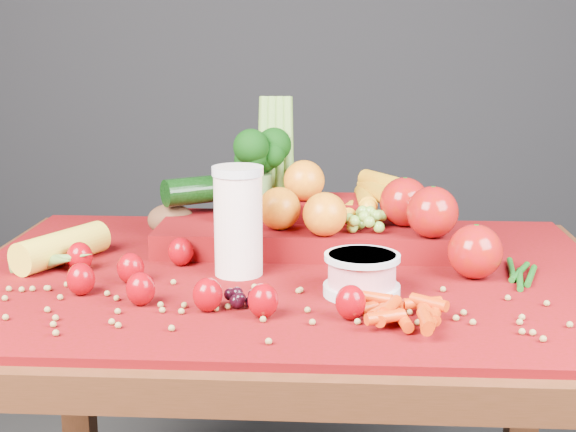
# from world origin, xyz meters

# --- Properties ---
(table) EXTENTS (1.10, 0.80, 0.75)m
(table) POSITION_xyz_m (0.00, 0.00, 0.66)
(table) COLOR #391D0D
(table) RESTS_ON ground
(red_cloth) EXTENTS (1.05, 0.75, 0.01)m
(red_cloth) POSITION_xyz_m (0.00, 0.00, 0.76)
(red_cloth) COLOR #67030E
(red_cloth) RESTS_ON table
(milk_glass) EXTENTS (0.08, 0.08, 0.18)m
(milk_glass) POSITION_xyz_m (-0.08, -0.02, 0.86)
(milk_glass) COLOR white
(milk_glass) RESTS_ON red_cloth
(yogurt_bowl) EXTENTS (0.12, 0.12, 0.06)m
(yogurt_bowl) POSITION_xyz_m (0.12, -0.11, 0.80)
(yogurt_bowl) COLOR silver
(yogurt_bowl) RESTS_ON red_cloth
(strawberry_scatter) EXTENTS (0.48, 0.28, 0.05)m
(strawberry_scatter) POSITION_xyz_m (-0.16, -0.13, 0.79)
(strawberry_scatter) COLOR #940201
(strawberry_scatter) RESTS_ON red_cloth
(dark_grape_cluster) EXTENTS (0.06, 0.05, 0.03)m
(dark_grape_cluster) POSITION_xyz_m (-0.06, -0.18, 0.78)
(dark_grape_cluster) COLOR black
(dark_grape_cluster) RESTS_ON red_cloth
(soybean_scatter) EXTENTS (0.84, 0.24, 0.01)m
(soybean_scatter) POSITION_xyz_m (0.00, -0.20, 0.77)
(soybean_scatter) COLOR olive
(soybean_scatter) RESTS_ON red_cloth
(corn_ear) EXTENTS (0.24, 0.26, 0.06)m
(corn_ear) POSITION_xyz_m (-0.38, -0.01, 0.78)
(corn_ear) COLOR yellow
(corn_ear) RESTS_ON red_cloth
(potato) EXTENTS (0.09, 0.07, 0.06)m
(potato) POSITION_xyz_m (-0.24, 0.22, 0.79)
(potato) COLOR #4F3119
(potato) RESTS_ON red_cloth
(baby_carrot_pile) EXTENTS (0.18, 0.17, 0.03)m
(baby_carrot_pile) POSITION_xyz_m (0.18, -0.24, 0.78)
(baby_carrot_pile) COLOR red
(baby_carrot_pile) RESTS_ON red_cloth
(green_bean_pile) EXTENTS (0.14, 0.12, 0.01)m
(green_bean_pile) POSITION_xyz_m (0.38, -0.01, 0.77)
(green_bean_pile) COLOR #125213
(green_bean_pile) RESTS_ON red_cloth
(produce_mound) EXTENTS (0.60, 0.39, 0.27)m
(produce_mound) POSITION_xyz_m (0.05, 0.15, 0.82)
(produce_mound) COLOR #67030E
(produce_mound) RESTS_ON red_cloth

